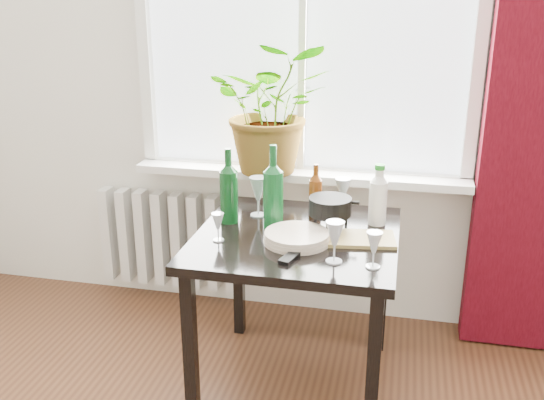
% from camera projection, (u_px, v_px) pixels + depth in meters
% --- Properties ---
extents(window, '(1.72, 0.08, 1.62)m').
position_uv_depth(window, '(304.00, 17.00, 2.93)').
color(window, white).
rests_on(window, ground).
extents(windowsill, '(1.72, 0.20, 0.04)m').
position_uv_depth(windowsill, '(299.00, 174.00, 3.12)').
color(windowsill, white).
rests_on(windowsill, ground).
extents(radiator, '(0.80, 0.10, 0.55)m').
position_uv_depth(radiator, '(169.00, 239.00, 3.45)').
color(radiator, silver).
rests_on(radiator, ground).
extents(table, '(0.85, 0.85, 0.74)m').
position_uv_depth(table, '(297.00, 254.00, 2.61)').
color(table, black).
rests_on(table, ground).
extents(potted_plant, '(0.67, 0.61, 0.65)m').
position_uv_depth(potted_plant, '(273.00, 108.00, 2.98)').
color(potted_plant, '#39761F').
rests_on(potted_plant, windowsill).
extents(wine_bottle_left, '(0.10, 0.10, 0.34)m').
position_uv_depth(wine_bottle_left, '(229.00, 185.00, 2.66)').
color(wine_bottle_left, '#0B3B15').
rests_on(wine_bottle_left, table).
extents(wine_bottle_right, '(0.11, 0.11, 0.38)m').
position_uv_depth(wine_bottle_right, '(273.00, 186.00, 2.59)').
color(wine_bottle_right, '#0D481D').
rests_on(wine_bottle_right, table).
extents(bottle_amber, '(0.07, 0.07, 0.24)m').
position_uv_depth(bottle_amber, '(315.00, 190.00, 2.75)').
color(bottle_amber, '#662E0B').
rests_on(bottle_amber, table).
extents(cleaning_bottle, '(0.10, 0.10, 0.27)m').
position_uv_depth(cleaning_bottle, '(378.00, 194.00, 2.64)').
color(cleaning_bottle, white).
rests_on(cleaning_bottle, table).
extents(wineglass_front_right, '(0.07, 0.07, 0.17)m').
position_uv_depth(wineglass_front_right, '(335.00, 242.00, 2.28)').
color(wineglass_front_right, silver).
rests_on(wineglass_front_right, table).
extents(wineglass_far_right, '(0.07, 0.07, 0.15)m').
position_uv_depth(wineglass_far_right, '(374.00, 250.00, 2.24)').
color(wineglass_far_right, white).
rests_on(wineglass_far_right, table).
extents(wineglass_back_center, '(0.08, 0.08, 0.17)m').
position_uv_depth(wineglass_back_center, '(342.00, 195.00, 2.79)').
color(wineglass_back_center, silver).
rests_on(wineglass_back_center, table).
extents(wineglass_back_left, '(0.08, 0.08, 0.19)m').
position_uv_depth(wineglass_back_left, '(258.00, 196.00, 2.75)').
color(wineglass_back_left, '#B4BDC1').
rests_on(wineglass_back_left, table).
extents(wineglass_front_left, '(0.05, 0.05, 0.12)m').
position_uv_depth(wineglass_front_left, '(218.00, 227.00, 2.49)').
color(wineglass_front_left, silver).
rests_on(wineglass_front_left, table).
extents(plate_stack, '(0.34, 0.34, 0.04)m').
position_uv_depth(plate_stack, '(297.00, 237.00, 2.48)').
color(plate_stack, beige).
rests_on(plate_stack, table).
extents(fondue_pot, '(0.26, 0.24, 0.14)m').
position_uv_depth(fondue_pot, '(330.00, 214.00, 2.61)').
color(fondue_pot, black).
rests_on(fondue_pot, table).
extents(tv_remote, '(0.08, 0.16, 0.02)m').
position_uv_depth(tv_remote, '(292.00, 256.00, 2.34)').
color(tv_remote, black).
rests_on(tv_remote, table).
extents(cutting_board, '(0.31, 0.22, 0.02)m').
position_uv_depth(cutting_board, '(361.00, 239.00, 2.51)').
color(cutting_board, '#9C8446').
rests_on(cutting_board, table).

